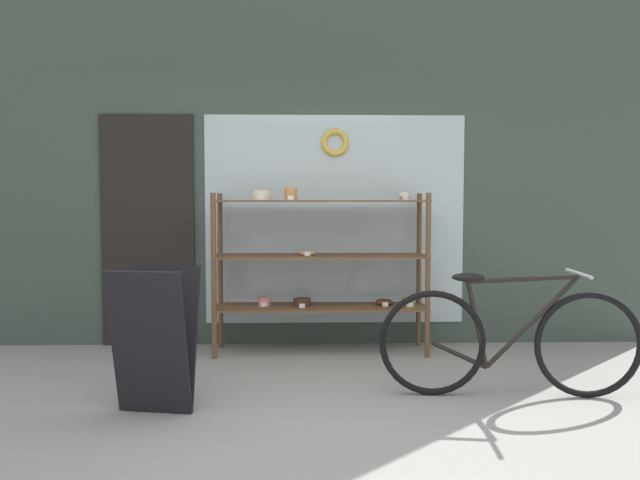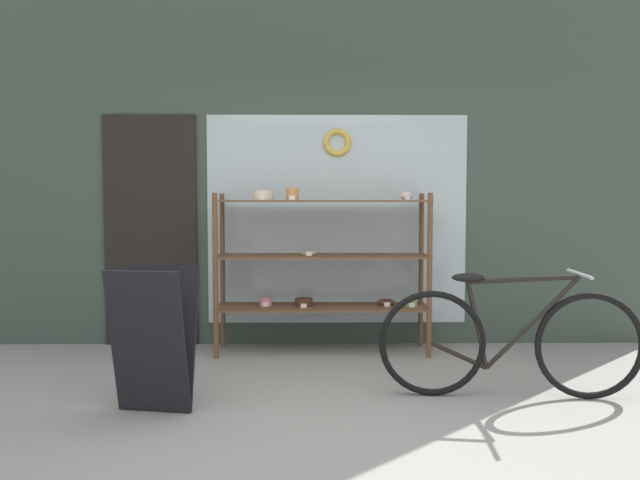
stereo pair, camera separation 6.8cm
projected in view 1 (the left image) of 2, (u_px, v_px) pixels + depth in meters
The scene contains 5 objects.
ground_plane at pixel (320, 442), 3.42m from camera, with size 30.00×30.00×0.00m, color gray.
storefront_facade at pixel (309, 151), 5.71m from camera, with size 6.31×0.13×3.65m.
display_case at pixel (320, 257), 5.40m from camera, with size 1.84×0.46×1.43m.
bicycle at pixel (509, 340), 4.19m from camera, with size 1.75×0.46×0.85m.
sandwich_board at pixel (155, 340), 3.87m from camera, with size 0.53×0.46×0.90m.
Camera 1 is at (-0.08, -3.34, 1.31)m, focal length 35.00 mm.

